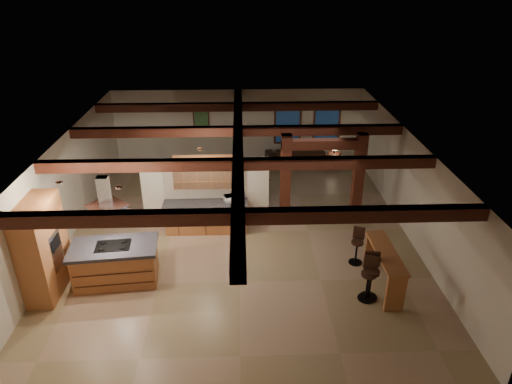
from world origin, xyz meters
TOP-DOWN VIEW (x-y plane):
  - ground at (0.00, 0.00)m, footprint 12.00×12.00m
  - room_walls at (0.00, 0.00)m, footprint 12.00×12.00m
  - ceiling_beams at (0.00, 0.00)m, footprint 10.00×12.00m
  - timber_posts at (2.50, 0.50)m, footprint 2.50×0.30m
  - partition_wall at (-1.00, 0.50)m, footprint 3.80×0.18m
  - pantry_cabinet at (-4.67, -2.60)m, footprint 0.67×1.60m
  - back_counter at (-1.00, 0.11)m, footprint 2.50×0.66m
  - upper_display_cabinet at (-1.00, 0.31)m, footprint 1.80×0.36m
  - range_hood at (-3.11, -2.29)m, footprint 1.10×1.10m
  - back_windows at (2.80, 5.93)m, footprint 2.70×0.07m
  - framed_art at (-1.50, 5.94)m, footprint 0.65×0.05m
  - recessed_cans at (-2.53, -1.93)m, footprint 3.16×2.46m
  - kitchen_island at (-3.11, -2.29)m, footprint 2.22×1.33m
  - dining_table at (-0.03, 2.34)m, footprint 2.07×1.25m
  - sofa at (2.30, 5.50)m, footprint 2.45×1.31m
  - microwave at (-0.21, 0.11)m, footprint 0.51×0.42m
  - bar_counter at (3.55, -2.78)m, footprint 0.53×1.98m
  - side_table at (3.78, 4.90)m, footprint 0.62×0.62m
  - table_lamp at (3.78, 4.90)m, footprint 0.30×0.30m
  - bar_stool_a at (3.05, -3.20)m, footprint 0.43×0.44m
  - bar_stool_b at (3.12, -3.16)m, footprint 0.42×0.44m
  - bar_stool_c at (3.14, -1.71)m, footprint 0.39×0.40m
  - dining_chairs at (-0.03, 2.34)m, footprint 2.28×2.28m

SIDE VIEW (x-z plane):
  - ground at x=0.00m, z-range 0.00..0.00m
  - side_table at x=3.78m, z-range 0.00..0.59m
  - sofa at x=2.30m, z-range 0.00..0.68m
  - dining_table at x=-0.03m, z-range 0.00..0.70m
  - back_counter at x=-1.00m, z-range 0.01..0.95m
  - bar_stool_c at x=3.14m, z-range 0.01..1.04m
  - kitchen_island at x=-3.11m, z-range 0.00..1.06m
  - bar_stool_a at x=3.05m, z-range 0.01..1.15m
  - dining_chairs at x=-0.03m, z-range 0.01..1.15m
  - bar_stool_b at x=3.12m, z-range 0.01..1.22m
  - bar_counter at x=3.55m, z-range 0.18..1.22m
  - table_lamp at x=3.78m, z-range 0.66..1.01m
  - microwave at x=-0.21m, z-range 0.94..1.18m
  - partition_wall at x=-1.00m, z-range 0.00..2.20m
  - pantry_cabinet at x=-4.67m, z-range 0.00..2.40m
  - back_windows at x=2.80m, z-range 0.65..2.35m
  - framed_art at x=-1.50m, z-range 1.27..2.12m
  - timber_posts at x=2.50m, z-range 0.31..3.21m
  - room_walls at x=0.00m, z-range -4.22..7.78m
  - range_hood at x=-3.11m, z-range 1.08..2.48m
  - upper_display_cabinet at x=-1.00m, z-range 1.37..2.33m
  - ceiling_beams at x=0.00m, z-range 2.62..2.90m
  - recessed_cans at x=-2.53m, z-range 2.85..2.89m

